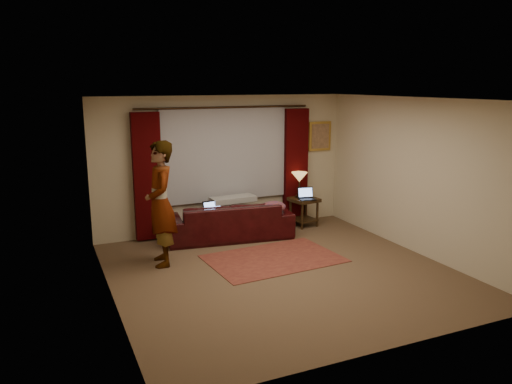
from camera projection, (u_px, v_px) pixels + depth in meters
floor at (282, 272)px, 7.62m from camera, size 5.00×5.00×0.01m
ceiling at (284, 99)px, 7.07m from camera, size 5.00×5.00×0.02m
wall_back at (224, 164)px, 9.58m from camera, size 5.00×0.02×2.60m
wall_front at (392, 235)px, 5.11m from camera, size 5.00×0.02×2.60m
wall_left at (108, 205)px, 6.36m from camera, size 0.02×5.00×2.60m
wall_right at (416, 176)px, 8.33m from camera, size 0.02×5.00×2.60m
sheer_curtain at (225, 154)px, 9.48m from camera, size 2.50×0.05×1.80m
drape_left at (147, 177)px, 8.92m from camera, size 0.50×0.14×2.30m
drape_right at (296, 166)px, 10.10m from camera, size 0.50×0.14×2.30m
curtain_rod at (225, 107)px, 9.25m from camera, size 0.04×0.04×3.40m
picture_frame at (320, 136)px, 10.28m from camera, size 0.50×0.04×0.60m
sofa at (229, 214)px, 9.19m from camera, size 2.42×1.28×0.93m
throw_blanket at (233, 186)px, 9.31m from camera, size 0.87×0.40×0.10m
clothing_pile at (273, 208)px, 9.21m from camera, size 0.53×0.42×0.21m
laptop_sofa at (215, 210)px, 8.96m from camera, size 0.40×0.43×0.26m
area_rug at (273, 258)px, 8.18m from camera, size 2.21×1.56×0.01m
end_table at (304, 212)px, 10.02m from camera, size 0.57×0.57×0.57m
tiffany_lamp at (299, 185)px, 9.97m from camera, size 0.39×0.39×0.51m
laptop_table at (307, 194)px, 9.80m from camera, size 0.38×0.40×0.23m
person at (161, 204)px, 7.75m from camera, size 0.63×0.63×1.97m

